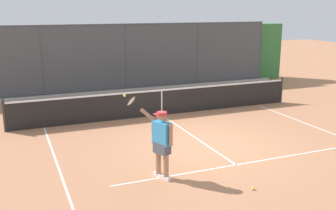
# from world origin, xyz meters

# --- Properties ---
(ground_plane) EXTENTS (60.00, 60.00, 0.00)m
(ground_plane) POSITION_xyz_m (0.00, 0.00, 0.00)
(ground_plane) COLOR #B27551
(court_line_markings) EXTENTS (8.42, 9.42, 0.01)m
(court_line_markings) POSITION_xyz_m (0.00, 1.90, 0.00)
(court_line_markings) COLOR white
(court_line_markings) RESTS_ON ground
(fence_backdrop) EXTENTS (17.91, 1.37, 3.16)m
(fence_backdrop) POSITION_xyz_m (-0.00, -8.82, 1.50)
(fence_backdrop) COLOR #474C51
(fence_backdrop) RESTS_ON ground
(tennis_net) EXTENTS (10.81, 0.09, 1.07)m
(tennis_net) POSITION_xyz_m (0.00, -3.61, 0.49)
(tennis_net) COLOR #2D2D2D
(tennis_net) RESTS_ON ground
(tennis_player) EXTENTS (0.86, 1.15, 1.89)m
(tennis_player) POSITION_xyz_m (2.03, 1.57, 0.93)
(tennis_player) COLOR silver
(tennis_player) RESTS_ON ground
(tennis_ball_near_net) EXTENTS (0.07, 0.07, 0.07)m
(tennis_ball_near_net) POSITION_xyz_m (0.41, 2.91, 0.03)
(tennis_ball_near_net) COLOR #CCDB33
(tennis_ball_near_net) RESTS_ON ground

